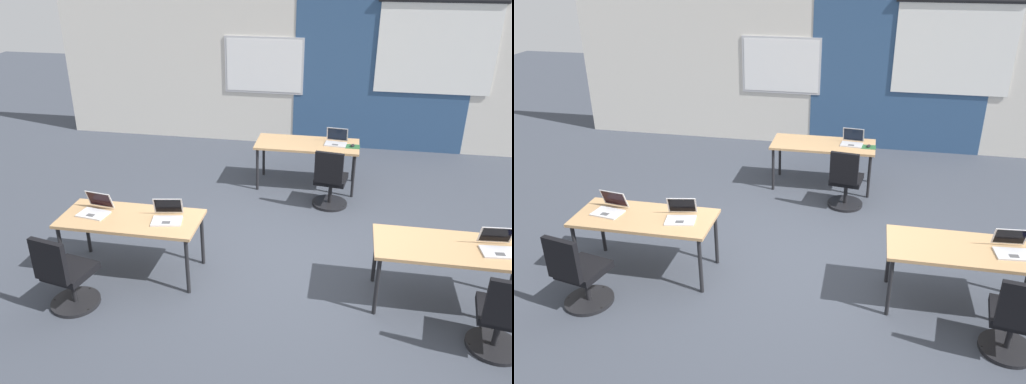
# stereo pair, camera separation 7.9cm
# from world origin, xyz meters

# --- Properties ---
(ground_plane) EXTENTS (24.00, 24.00, 0.00)m
(ground_plane) POSITION_xyz_m (0.00, 0.00, 0.00)
(ground_plane) COLOR #383D47
(back_wall_assembly) EXTENTS (10.00, 0.27, 2.80)m
(back_wall_assembly) POSITION_xyz_m (0.04, 4.20, 1.41)
(back_wall_assembly) COLOR silver
(back_wall_assembly) RESTS_ON ground
(desk_near_left) EXTENTS (1.60, 0.70, 0.72)m
(desk_near_left) POSITION_xyz_m (-1.75, -0.60, 0.66)
(desk_near_left) COLOR tan
(desk_near_left) RESTS_ON ground
(desk_near_right) EXTENTS (1.60, 0.70, 0.72)m
(desk_near_right) POSITION_xyz_m (1.75, -0.60, 0.66)
(desk_near_right) COLOR tan
(desk_near_right) RESTS_ON ground
(desk_far_center) EXTENTS (1.60, 0.70, 0.72)m
(desk_far_center) POSITION_xyz_m (0.00, 2.20, 0.66)
(desk_far_center) COLOR tan
(desk_far_center) RESTS_ON ground
(laptop_near_left_inner) EXTENTS (0.38, 0.36, 0.23)m
(laptop_near_left_inner) POSITION_xyz_m (-1.32, -0.57, 0.77)
(laptop_near_left_inner) COLOR silver
(laptop_near_left_inner) RESTS_ON desk_near_left
(laptop_far_right) EXTENTS (0.36, 0.31, 0.23)m
(laptop_far_right) POSITION_xyz_m (0.44, 2.26, 0.77)
(laptop_far_right) COLOR #B7B7BC
(laptop_far_right) RESTS_ON desk_far_center
(mousepad_far_right) EXTENTS (0.22, 0.19, 0.00)m
(mousepad_far_right) POSITION_xyz_m (0.70, 2.17, 0.72)
(mousepad_far_right) COLOR #23512D
(mousepad_far_right) RESTS_ON desk_far_center
(mouse_far_right) EXTENTS (0.08, 0.11, 0.03)m
(mouse_far_right) POSITION_xyz_m (0.70, 2.17, 0.74)
(mouse_far_right) COLOR black
(mouse_far_right) RESTS_ON mousepad_far_right
(chair_far_right) EXTENTS (0.52, 0.57, 0.92)m
(chair_far_right) POSITION_xyz_m (0.41, 1.50, 0.38)
(chair_far_right) COLOR black
(chair_far_right) RESTS_ON ground
(laptop_near_left_end) EXTENTS (0.37, 0.35, 0.23)m
(laptop_near_left_end) POSITION_xyz_m (-2.19, -0.56, 0.77)
(laptop_near_left_end) COLOR silver
(laptop_near_left_end) RESTS_ON desk_near_left
(chair_near_left_end) EXTENTS (0.52, 0.57, 0.92)m
(chair_near_left_end) POSITION_xyz_m (-2.17, -1.38, 0.38)
(chair_near_left_end) COLOR black
(chair_near_left_end) RESTS_ON ground
(laptop_near_right_end) EXTENTS (0.35, 0.33, 0.23)m
(laptop_near_right_end) POSITION_xyz_m (2.17, -0.59, 0.77)
(laptop_near_right_end) COLOR silver
(laptop_near_right_end) RESTS_ON desk_near_right
(chair_near_right_end) EXTENTS (0.52, 0.57, 0.92)m
(chair_near_right_end) POSITION_xyz_m (2.12, -1.29, 0.38)
(chair_near_right_end) COLOR black
(chair_near_right_end) RESTS_ON ground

